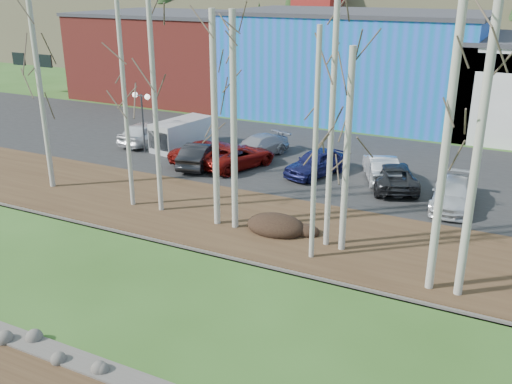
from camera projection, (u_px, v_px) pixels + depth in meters
The scene contains 29 objects.
river at pixel (232, 318), 19.05m from camera, with size 80.00×8.00×0.90m, color black, non-canonical shape.
far_bank_rocks at pixel (282, 266), 22.48m from camera, with size 80.00×0.80×0.46m, color #47423D, non-canonical shape.
far_bank at pixel (312, 234), 25.13m from camera, with size 80.00×7.00×0.15m, color #382616.
parking_lot at pixel (377, 168), 33.93m from camera, with size 80.00×14.00×0.14m, color black.
building_brick at pixel (173, 55), 54.39m from camera, with size 16.32×12.24×7.80m.
building_blue at pixel (355, 64), 46.74m from camera, with size 20.40×12.24×8.30m.
dirt_mound at pixel (276, 225), 25.26m from camera, with size 2.70×1.90×0.53m, color black.
birch_0 at pixel (41, 95), 29.07m from camera, with size 0.27×0.27×9.89m.
birch_1 at pixel (124, 85), 26.23m from camera, with size 0.21×0.21×11.84m.
birch_2 at pixel (234, 125), 24.10m from camera, with size 0.28×0.28×9.40m.
birch_3 at pixel (155, 111), 25.96m from camera, with size 0.23×0.23×9.68m.
birch_4 at pixel (347, 154), 22.19m from camera, with size 0.27×0.27×8.22m.
birch_5 at pixel (332, 126), 22.27m from camera, with size 0.23×0.23×10.20m.
birch_6 at pixel (315, 149), 21.39m from camera, with size 0.20×0.20×9.01m.
birch_7 at pixel (447, 136), 18.70m from camera, with size 0.29×0.29×11.31m.
birch_10 at pixel (479, 140), 18.28m from camera, with size 0.29×0.29×11.31m.
birch_11 at pixel (215, 123), 24.49m from camera, with size 0.28×0.28×9.40m.
street_lamp at pixel (142, 106), 35.76m from camera, with size 1.45×0.56×3.85m.
car_0 at pixel (146, 132), 38.60m from camera, with size 1.80×4.47×1.52m, color white.
car_1 at pixel (200, 155), 33.90m from camera, with size 1.51×4.33×1.43m, color black.
car_2 at pixel (238, 156), 33.71m from camera, with size 2.25×4.89×1.36m, color maroon.
car_3 at pixel (258, 146), 35.84m from camera, with size 1.82×4.48×1.30m, color #98989F.
car_4 at pixel (317, 162), 32.34m from camera, with size 1.75×4.34×1.48m, color #181A4F.
car_5 at pixel (381, 168), 31.52m from camera, with size 1.52×4.35×1.43m, color silver.
car_6 at pixel (392, 175), 30.46m from camera, with size 2.23×4.83×1.34m, color #242427.
car_7 at pixel (452, 194), 27.82m from camera, with size 1.86×4.58×1.33m, color silver.
car_8 at pixel (208, 152), 34.56m from camera, with size 2.25×4.89×1.36m, color maroon.
car_9 at pixel (148, 133), 38.54m from camera, with size 1.80×4.47×1.52m, color white.
van_grey at pixel (180, 135), 37.37m from camera, with size 2.48×4.53×1.88m.
Camera 1 is at (8.06, -7.07, 10.62)m, focal length 40.00 mm.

